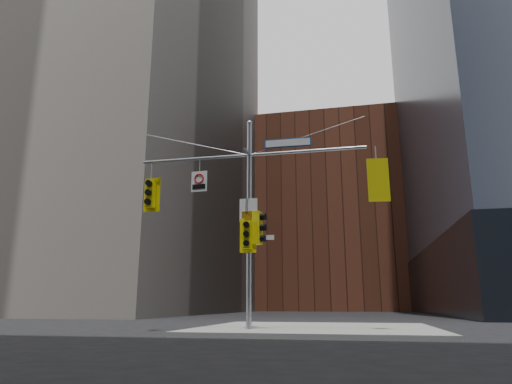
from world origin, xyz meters
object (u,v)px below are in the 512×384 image
at_px(traffic_light_east_arm, 377,181).
at_px(regulatory_sign_arm, 199,181).
at_px(traffic_light_pole_side, 259,228).
at_px(street_sign_blade, 288,143).
at_px(traffic_light_west_arm, 150,194).
at_px(traffic_light_pole_front, 247,235).
at_px(signal_assembly, 249,199).

distance_m(traffic_light_east_arm, regulatory_sign_arm, 6.11).
xyz_separation_m(traffic_light_pole_side, street_sign_blade, (1.04, 0.00, 2.94)).
bearing_deg(traffic_light_west_arm, regulatory_sign_arm, -4.09).
bearing_deg(regulatory_sign_arm, traffic_light_pole_front, -3.04).
bearing_deg(traffic_light_pole_front, traffic_light_pole_side, 35.42).
height_order(signal_assembly, traffic_light_east_arm, signal_assembly).
bearing_deg(signal_assembly, traffic_light_east_arm, 0.00).
relative_size(signal_assembly, traffic_light_pole_front, 6.98).
height_order(signal_assembly, traffic_light_west_arm, signal_assembly).
relative_size(traffic_light_west_arm, street_sign_blade, 0.77).
bearing_deg(traffic_light_pole_side, regulatory_sign_arm, 99.54).
relative_size(signal_assembly, traffic_light_east_arm, 5.60).
bearing_deg(signal_assembly, street_sign_blade, 0.12).
bearing_deg(signal_assembly, traffic_light_pole_side, -0.04).
relative_size(traffic_light_east_arm, regulatory_sign_arm, 1.93).
relative_size(traffic_light_pole_side, traffic_light_pole_front, 0.96).
distance_m(signal_assembly, regulatory_sign_arm, 1.97).
bearing_deg(traffic_light_east_arm, traffic_light_west_arm, -6.21).
bearing_deg(signal_assembly, traffic_light_west_arm, 179.80).
xyz_separation_m(street_sign_blade, regulatory_sign_arm, (-3.18, -0.02, -1.18)).
xyz_separation_m(traffic_light_pole_front, regulatory_sign_arm, (-1.82, 0.25, 2.02)).
bearing_deg(street_sign_blade, traffic_light_east_arm, -1.00).
bearing_deg(traffic_light_pole_side, traffic_light_west_arm, 98.82).
distance_m(traffic_light_west_arm, traffic_light_pole_front, 4.04).
bearing_deg(traffic_light_pole_front, traffic_light_east_arm, -0.32).
distance_m(traffic_light_pole_front, street_sign_blade, 3.49).
bearing_deg(street_sign_blade, traffic_light_west_arm, 178.94).
bearing_deg(traffic_light_pole_front, signal_assembly, 86.02).
distance_m(traffic_light_east_arm, street_sign_blade, 3.30).
distance_m(traffic_light_pole_side, street_sign_blade, 3.11).
bearing_deg(signal_assembly, regulatory_sign_arm, -179.36).
relative_size(signal_assembly, traffic_light_west_arm, 6.35).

